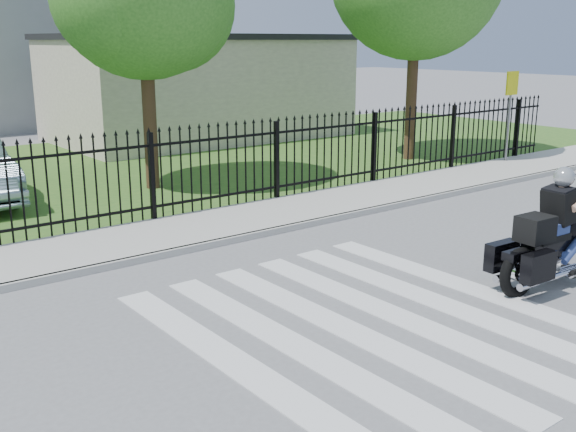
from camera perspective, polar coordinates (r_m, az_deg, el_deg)
ground at (r=8.77m, az=7.09°, el=-8.91°), size 120.00×120.00×0.00m
crosswalk at (r=8.76m, az=7.09°, el=-8.87°), size 5.00×5.50×0.01m
sidewalk at (r=12.56m, az=-9.18°, el=-1.37°), size 40.00×2.00×0.12m
curb at (r=11.73m, az=-6.81°, el=-2.45°), size 40.00×0.12×0.12m
grass_strip at (r=18.87m, az=-19.55°, el=3.19°), size 40.00×12.00×0.02m
iron_fence at (r=13.23m, az=-11.43°, el=3.09°), size 26.00×0.04×1.80m
building_low at (r=25.16m, az=-7.52°, el=10.58°), size 10.00×6.00×3.50m
building_low_roof at (r=25.10m, az=-7.67°, el=14.79°), size 10.20×6.20×0.20m
motorcycle_rider at (r=10.60m, az=22.04°, el=-1.52°), size 2.70×0.89×1.79m
traffic_sign at (r=20.33m, az=18.35°, el=9.52°), size 0.55×0.09×2.53m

